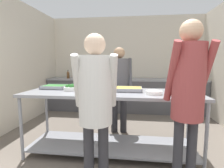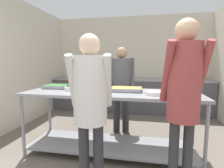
% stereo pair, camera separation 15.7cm
% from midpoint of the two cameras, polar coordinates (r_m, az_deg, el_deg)
% --- Properties ---
extents(wall_rear, '(4.41, 0.06, 2.65)m').
position_cam_midpoint_polar(wall_rear, '(5.17, 3.52, 6.77)').
color(wall_rear, beige).
rests_on(wall_rear, ground_plane).
extents(wall_left, '(0.06, 4.13, 2.65)m').
position_cam_midpoint_polar(wall_left, '(4.04, -31.47, 5.67)').
color(wall_left, beige).
rests_on(wall_left, ground_plane).
extents(back_counter, '(4.25, 0.65, 0.90)m').
position_cam_midpoint_polar(back_counter, '(4.89, 3.14, -3.52)').
color(back_counter, '#4C4C51').
rests_on(back_counter, ground_plane).
extents(serving_counter, '(2.50, 0.81, 0.93)m').
position_cam_midpoint_polar(serving_counter, '(2.60, -2.04, -9.11)').
color(serving_counter, gray).
rests_on(serving_counter, ground_plane).
extents(serving_tray_vegetables, '(0.38, 0.31, 0.05)m').
position_cam_midpoint_polar(serving_tray_vegetables, '(3.00, -19.48, -0.92)').
color(serving_tray_vegetables, gray).
rests_on(serving_tray_vegetables, serving_counter).
extents(broccoli_bowl, '(0.21, 0.21, 0.10)m').
position_cam_midpoint_polar(broccoli_bowl, '(2.71, -14.90, -1.27)').
color(broccoli_bowl, silver).
rests_on(broccoli_bowl, serving_counter).
extents(serving_tray_roast, '(0.43, 0.33, 0.05)m').
position_cam_midpoint_polar(serving_tray_roast, '(2.71, -7.05, -1.40)').
color(serving_tray_roast, gray).
rests_on(serving_tray_roast, serving_counter).
extents(serving_tray_greens, '(0.46, 0.32, 0.05)m').
position_cam_midpoint_polar(serving_tray_greens, '(2.59, 2.99, -1.75)').
color(serving_tray_greens, gray).
rests_on(serving_tray_greens, serving_counter).
extents(plate_stack, '(0.23, 0.23, 0.05)m').
position_cam_midpoint_polar(plate_stack, '(2.36, 11.69, -2.77)').
color(plate_stack, white).
rests_on(plate_stack, serving_counter).
extents(sauce_pan, '(0.39, 0.25, 0.10)m').
position_cam_midpoint_polar(sauce_pan, '(2.78, 18.22, -0.89)').
color(sauce_pan, gray).
rests_on(sauce_pan, serving_counter).
extents(guest_serving_left, '(0.42, 0.37, 1.75)m').
position_cam_midpoint_polar(guest_serving_left, '(1.80, 21.32, -1.41)').
color(guest_serving_left, '#2D2D33').
rests_on(guest_serving_left, ground_plane).
extents(guest_serving_right, '(0.47, 0.38, 1.63)m').
position_cam_midpoint_polar(guest_serving_right, '(1.76, -7.98, -4.20)').
color(guest_serving_right, '#2D2D33').
rests_on(guest_serving_right, ground_plane).
extents(cook_behind_counter, '(0.51, 0.39, 1.63)m').
position_cam_midpoint_polar(cook_behind_counter, '(3.31, 0.98, 0.92)').
color(cook_behind_counter, '#2D2D33').
rests_on(cook_behind_counter, ground_plane).
extents(water_bottle, '(0.08, 0.08, 0.24)m').
position_cam_midpoint_polar(water_bottle, '(5.09, -15.01, 3.00)').
color(water_bottle, brown).
rests_on(water_bottle, back_counter).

